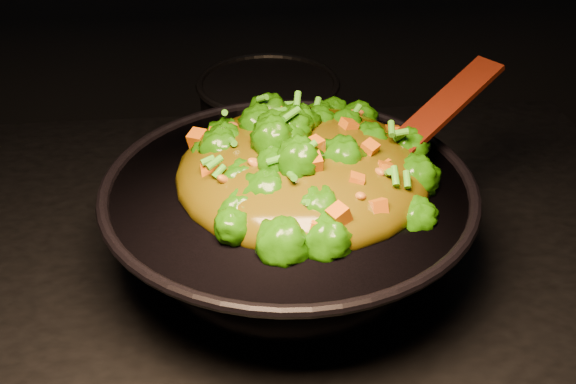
{
  "coord_description": "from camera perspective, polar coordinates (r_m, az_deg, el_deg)",
  "views": [
    {
      "loc": [
        -0.01,
        -0.71,
        1.49
      ],
      "look_at": [
        0.06,
        0.02,
        1.01
      ],
      "focal_mm": 45.0,
      "sensor_mm": 36.0,
      "label": 1
    }
  ],
  "objects": [
    {
      "name": "wok",
      "position": [
        0.9,
        0.06,
        -2.83
      ],
      "size": [
        0.58,
        0.58,
        0.12
      ],
      "primitive_type": null,
      "rotation": [
        0.0,
        0.0,
        -0.4
      ],
      "color": "black",
      "rests_on": "stovetop"
    },
    {
      "name": "spatula",
      "position": [
        0.91,
        10.5,
        5.06
      ],
      "size": [
        0.24,
        0.18,
        0.11
      ],
      "primitive_type": "cube",
      "rotation": [
        0.0,
        -0.38,
        0.59
      ],
      "color": "#341708",
      "rests_on": "wok"
    },
    {
      "name": "back_pot",
      "position": [
        1.16,
        -1.55,
        6.09
      ],
      "size": [
        0.28,
        0.28,
        0.12
      ],
      "primitive_type": "cylinder",
      "rotation": [
        0.0,
        0.0,
        -0.43
      ],
      "color": "black",
      "rests_on": "stovetop"
    },
    {
      "name": "stir_fry",
      "position": [
        0.86,
        1.23,
        4.19
      ],
      "size": [
        0.4,
        0.4,
        0.11
      ],
      "primitive_type": null,
      "rotation": [
        0.0,
        0.0,
        0.34
      ],
      "color": "#1F5E06",
      "rests_on": "wok"
    }
  ]
}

